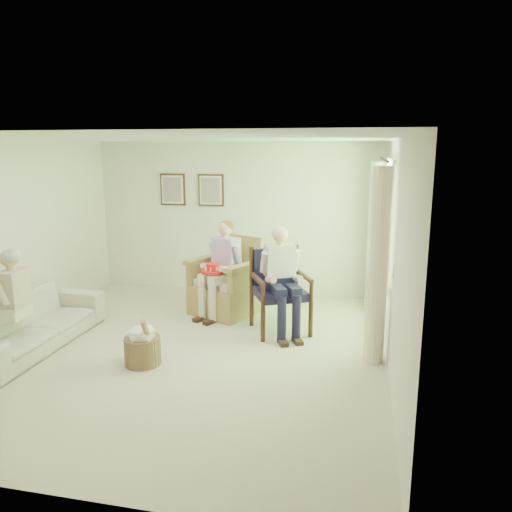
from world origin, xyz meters
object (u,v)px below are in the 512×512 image
(wicker_armchair, at_px, (227,289))
(person_sofa, at_px, (8,297))
(wood_armchair, at_px, (282,287))
(red_hat, at_px, (213,269))
(sofa, at_px, (28,323))
(hatbox, at_px, (142,345))
(person_wicker, at_px, (223,262))
(person_dark, at_px, (280,272))

(wicker_armchair, xyz_separation_m, person_sofa, (-2.08, -2.18, 0.38))
(wood_armchair, height_order, red_hat, wood_armchair)
(wicker_armchair, height_order, person_sofa, person_sofa)
(sofa, bearing_deg, hatbox, -95.63)
(wood_armchair, bearing_deg, wicker_armchair, 124.08)
(wood_armchair, relative_size, person_wicker, 0.79)
(sofa, xyz_separation_m, hatbox, (1.63, -0.16, -0.09))
(person_wicker, bearing_deg, person_dark, -6.15)
(person_dark, bearing_deg, person_wicker, 122.71)
(wicker_armchair, distance_m, hatbox, 2.10)
(red_hat, relative_size, hatbox, 0.56)
(sofa, bearing_deg, person_dark, -68.88)
(red_hat, bearing_deg, hatbox, -101.35)
(person_dark, relative_size, red_hat, 4.14)
(wicker_armchair, relative_size, hatbox, 1.87)
(person_wicker, height_order, person_dark, person_dark)
(wicker_armchair, bearing_deg, person_wicker, -65.44)
(hatbox, bearing_deg, wood_armchair, 47.33)
(person_dark, bearing_deg, wood_armchair, 63.42)
(wicker_armchair, distance_m, red_hat, 0.52)
(person_wicker, distance_m, red_hat, 0.22)
(wicker_armchair, relative_size, person_dark, 0.81)
(person_dark, relative_size, hatbox, 2.31)
(sofa, xyz_separation_m, person_dark, (3.03, 1.17, 0.53))
(person_sofa, bearing_deg, wood_armchair, 110.39)
(sofa, xyz_separation_m, red_hat, (1.98, 1.55, 0.43))
(wicker_armchair, bearing_deg, person_dark, -12.55)
(wicker_armchair, xyz_separation_m, person_wicker, (0.00, -0.15, 0.47))
(red_hat, distance_m, hatbox, 1.82)
(red_hat, height_order, hatbox, red_hat)
(wicker_armchair, bearing_deg, sofa, -113.34)
(sofa, distance_m, hatbox, 1.64)
(wood_armchair, height_order, person_wicker, person_wicker)
(person_wicker, height_order, person_sofa, person_wicker)
(red_hat, bearing_deg, person_wicker, 58.58)
(wood_armchair, distance_m, sofa, 3.33)
(sofa, relative_size, person_dark, 1.58)
(wicker_armchair, height_order, person_dark, person_dark)
(wicker_armchair, height_order, wood_armchair, wicker_armchair)
(sofa, height_order, person_wicker, person_wicker)
(sofa, distance_m, person_sofa, 0.52)
(wicker_armchair, height_order, sofa, wicker_armchair)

